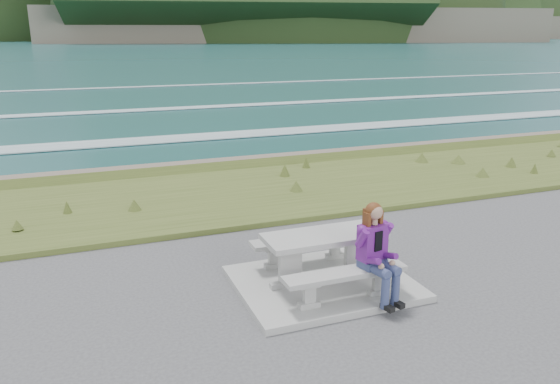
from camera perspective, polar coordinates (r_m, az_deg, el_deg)
The scene contains 9 objects.
concrete_slab at distance 8.42m, azimuth 4.51°, elevation -9.48°, with size 2.60×2.10×0.10m, color #B0AFAA.
picnic_table at distance 8.17m, azimuth 4.61°, elevation -5.47°, with size 1.80×0.75×0.75m.
bench_landward at distance 7.69m, azimuth 6.83°, elevation -8.89°, with size 1.80×0.35×0.45m.
bench_seaward at distance 8.84m, azimuth 2.63°, elevation -5.31°, with size 1.80×0.35×0.45m.
grass_verge at distance 12.83m, azimuth -5.06°, elevation -0.53°, with size 160.00×4.50×0.22m, color #3E511E.
shore_drop at distance 15.54m, azimuth -8.02°, elevation 2.38°, with size 160.00×0.80×2.20m, color #706454.
ocean at distance 32.55m, azimuth -14.86°, elevation 6.17°, with size 1600.00×1600.00×0.09m.
headland_range at distance 448.87m, azimuth 4.85°, elevation 17.11°, with size 729.83×363.95×229.47m.
seated_woman at distance 7.72m, azimuth 10.29°, elevation -7.59°, with size 0.52×0.75×1.39m.
Camera 1 is at (-3.31, -6.83, 3.71)m, focal length 35.00 mm.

